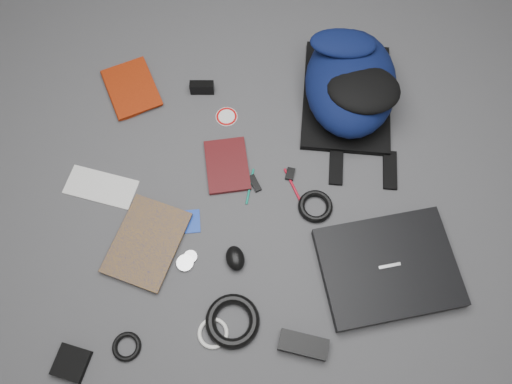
{
  "coord_description": "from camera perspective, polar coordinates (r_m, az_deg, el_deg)",
  "views": [
    {
      "loc": [
        -0.09,
        -0.63,
        1.55
      ],
      "look_at": [
        0.0,
        0.0,
        0.02
      ],
      "focal_mm": 35.0,
      "sensor_mm": 36.0,
      "label": 1
    }
  ],
  "objects": [
    {
      "name": "cable_coil",
      "position": [
        1.66,
        6.8,
        -1.63
      ],
      "size": [
        0.12,
        0.12,
        0.02
      ],
      "primitive_type": "torus",
      "rotation": [
        0.0,
        0.0,
        0.03
      ],
      "color": "black",
      "rests_on": "ground"
    },
    {
      "name": "ground",
      "position": [
        1.67,
        0.0,
        -0.26
      ],
      "size": [
        4.0,
        4.0,
        0.0
      ],
      "primitive_type": "plane",
      "color": "#4F4F51",
      "rests_on": "ground"
    },
    {
      "name": "earbud_coil",
      "position": [
        1.59,
        -14.56,
        -16.73
      ],
      "size": [
        0.11,
        0.11,
        0.02
      ],
      "primitive_type": "torus",
      "rotation": [
        0.0,
        0.0,
        -0.39
      ],
      "color": "black",
      "rests_on": "ground"
    },
    {
      "name": "laptop",
      "position": [
        1.63,
        14.85,
        -8.33
      ],
      "size": [
        0.43,
        0.34,
        0.04
      ],
      "primitive_type": "cube",
      "rotation": [
        0.0,
        0.0,
        0.06
      ],
      "color": "black",
      "rests_on": "ground"
    },
    {
      "name": "white_cable_coil",
      "position": [
        1.56,
        -4.93,
        -15.78
      ],
      "size": [
        0.1,
        0.1,
        0.01
      ],
      "primitive_type": "torus",
      "rotation": [
        0.0,
        0.0,
        -0.13
      ],
      "color": "white",
      "rests_on": "ground"
    },
    {
      "name": "textbook_red",
      "position": [
        1.92,
        -16.43,
        10.45
      ],
      "size": [
        0.22,
        0.26,
        0.02
      ],
      "primitive_type": "imported",
      "rotation": [
        0.0,
        0.0,
        0.28
      ],
      "color": "maroon",
      "rests_on": "ground"
    },
    {
      "name": "mouse",
      "position": [
        1.58,
        -2.4,
        -7.57
      ],
      "size": [
        0.07,
        0.09,
        0.04
      ],
      "primitive_type": "ellipsoid",
      "rotation": [
        0.0,
        0.0,
        0.12
      ],
      "color": "black",
      "rests_on": "ground"
    },
    {
      "name": "comic_book",
      "position": [
        1.68,
        -15.47,
        -4.45
      ],
      "size": [
        0.31,
        0.34,
        0.02
      ],
      "primitive_type": "imported",
      "rotation": [
        0.0,
        0.0,
        -0.48
      ],
      "color": "#BD810D",
      "rests_on": "ground"
    },
    {
      "name": "headphone_left",
      "position": [
        1.61,
        -7.5,
        -7.37
      ],
      "size": [
        0.06,
        0.06,
        0.01
      ],
      "primitive_type": "cylinder",
      "rotation": [
        0.0,
        0.0,
        -0.41
      ],
      "color": "#B9B9BB",
      "rests_on": "ground"
    },
    {
      "name": "envelope",
      "position": [
        1.76,
        -17.3,
        0.55
      ],
      "size": [
        0.26,
        0.19,
        0.0
      ],
      "primitive_type": "cube",
      "rotation": [
        0.0,
        0.0,
        -0.4
      ],
      "color": "white",
      "rests_on": "ground"
    },
    {
      "name": "sticker_disc",
      "position": [
        1.81,
        -3.38,
        8.6
      ],
      "size": [
        0.1,
        0.1,
        0.0
      ],
      "primitive_type": "cylinder",
      "rotation": [
        0.0,
        0.0,
        -0.26
      ],
      "color": "white",
      "rests_on": "ground"
    },
    {
      "name": "pouch",
      "position": [
        1.63,
        -20.35,
        -17.84
      ],
      "size": [
        0.12,
        0.12,
        0.02
      ],
      "primitive_type": "cube",
      "rotation": [
        0.0,
        0.0,
        -0.41
      ],
      "color": "black",
      "rests_on": "ground"
    },
    {
      "name": "key_fob",
      "position": [
        1.7,
        3.93,
        2.06
      ],
      "size": [
        0.04,
        0.05,
        0.01
      ],
      "primitive_type": "cube",
      "rotation": [
        0.0,
        0.0,
        -0.36
      ],
      "color": "black",
      "rests_on": "ground"
    },
    {
      "name": "id_badge",
      "position": [
        1.65,
        -7.31,
        -3.34
      ],
      "size": [
        0.05,
        0.08,
        0.0
      ],
      "primitive_type": "cube",
      "rotation": [
        0.0,
        0.0,
        -0.04
      ],
      "color": "#193FBC",
      "rests_on": "ground"
    },
    {
      "name": "usb_black",
      "position": [
        1.68,
        -0.14,
        1.01
      ],
      "size": [
        0.04,
        0.07,
        0.01
      ],
      "primitive_type": "cube",
      "rotation": [
        0.0,
        0.0,
        0.31
      ],
      "color": "black",
      "rests_on": "ground"
    },
    {
      "name": "pen_red",
      "position": [
        1.68,
        4.33,
        0.53
      ],
      "size": [
        0.05,
        0.15,
        0.01
      ],
      "primitive_type": "cylinder",
      "rotation": [
        1.57,
        0.0,
        0.27
      ],
      "color": "#B40D22",
      "rests_on": "ground"
    },
    {
      "name": "backpack",
      "position": [
        1.8,
        10.76,
        12.24
      ],
      "size": [
        0.44,
        0.55,
        0.2
      ],
      "primitive_type": null,
      "rotation": [
        0.0,
        0.0,
        -0.22
      ],
      "color": "black",
      "rests_on": "ground"
    },
    {
      "name": "compact_camera",
      "position": [
        1.86,
        -6.19,
        11.78
      ],
      "size": [
        0.09,
        0.04,
        0.05
      ],
      "primitive_type": "cube",
      "rotation": [
        0.0,
        0.0,
        -0.14
      ],
      "color": "black",
      "rests_on": "ground"
    },
    {
      "name": "power_cord_coil",
      "position": [
        1.55,
        -2.7,
        -14.51
      ],
      "size": [
        0.17,
        0.17,
        0.03
      ],
      "primitive_type": "torus",
      "rotation": [
        0.0,
        0.0,
        -0.05
      ],
      "color": "black",
      "rests_on": "ground"
    },
    {
      "name": "power_brick",
      "position": [
        1.54,
        5.42,
        -16.99
      ],
      "size": [
        0.16,
        0.11,
        0.04
      ],
      "primitive_type": "cube",
      "rotation": [
        0.0,
        0.0,
        -0.37
      ],
      "color": "black",
      "rests_on": "ground"
    },
    {
      "name": "headphone_right",
      "position": [
        1.61,
        -8.1,
        -8.05
      ],
      "size": [
        0.05,
        0.05,
        0.01
      ],
      "primitive_type": "cylinder",
      "rotation": [
        0.0,
        0.0,
        0.0
      ],
      "color": "silver",
      "rests_on": "ground"
    },
    {
      "name": "pen_teal",
      "position": [
        1.68,
        -0.69,
        0.66
      ],
      "size": [
        0.05,
        0.13,
        0.01
      ],
      "primitive_type": "cylinder",
      "rotation": [
        1.57,
        0.0,
        -0.31
      ],
      "color": "#0E8167",
      "rests_on": "ground"
    },
    {
      "name": "dvd_case",
      "position": [
        1.71,
        -3.32,
        3.06
      ],
      "size": [
        0.14,
        0.2,
        0.02
      ],
      "primitive_type": "cube",
      "rotation": [
        0.0,
        0.0,
        0.0
      ],
      "color": "#3D0B0D",
      "rests_on": "ground"
    }
  ]
}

